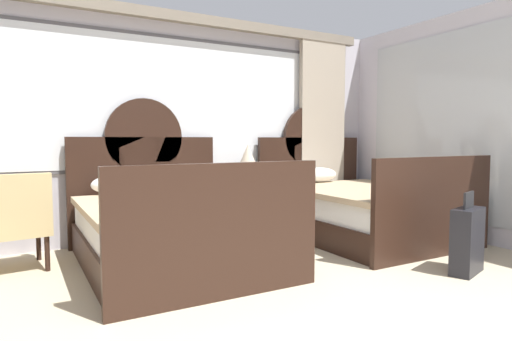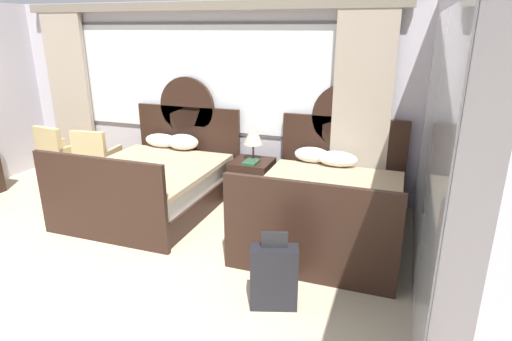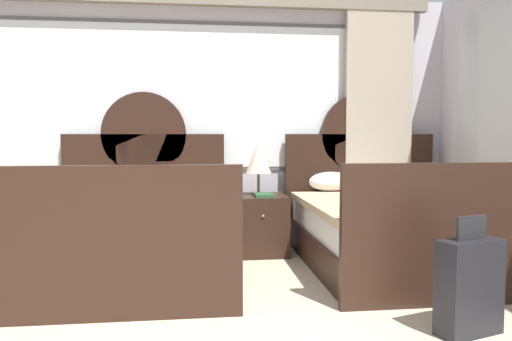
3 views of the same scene
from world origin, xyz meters
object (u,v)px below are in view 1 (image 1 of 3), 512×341
object	(u,v)px
bed_near_window	(173,227)
suitcase_on_floor	(467,240)
table_lamp_on_nightstand	(248,158)
nightstand_between_beds	(250,213)
bed_near_mirror	(358,208)
book_on_nightstand	(257,188)
armchair_by_window_left	(16,219)

from	to	relation	value
bed_near_window	suitcase_on_floor	bearing A→B (deg)	-35.91
table_lamp_on_nightstand	suitcase_on_floor	distance (m)	2.55
bed_near_window	nightstand_between_beds	bearing A→B (deg)	27.39
table_lamp_on_nightstand	suitcase_on_floor	bearing A→B (deg)	-66.01
nightstand_between_beds	table_lamp_on_nightstand	world-z (taller)	table_lamp_on_nightstand
suitcase_on_floor	nightstand_between_beds	bearing A→B (deg)	114.53
bed_near_window	bed_near_mirror	bearing A→B (deg)	-0.11
suitcase_on_floor	book_on_nightstand	bearing A→B (deg)	115.08
nightstand_between_beds	bed_near_mirror	bearing A→B (deg)	-27.73
bed_near_window	armchair_by_window_left	world-z (taller)	bed_near_window
nightstand_between_beds	book_on_nightstand	size ratio (longest dim) A/B	2.30
table_lamp_on_nightstand	nightstand_between_beds	bearing A→B (deg)	-87.58
book_on_nightstand	armchair_by_window_left	bearing A→B (deg)	-178.38
nightstand_between_beds	suitcase_on_floor	bearing A→B (deg)	-65.47
suitcase_on_floor	bed_near_mirror	bearing A→B (deg)	83.78
table_lamp_on_nightstand	armchair_by_window_left	distance (m)	2.54
bed_near_mirror	table_lamp_on_nightstand	xyz separation A→B (m)	(-1.17, 0.68, 0.61)
armchair_by_window_left	suitcase_on_floor	xyz separation A→B (m)	(3.48, -2.01, -0.18)
nightstand_between_beds	bed_near_window	bearing A→B (deg)	-152.61
bed_near_mirror	armchair_by_window_left	xyz separation A→B (m)	(-3.66, 0.44, 0.12)
armchair_by_window_left	suitcase_on_floor	distance (m)	4.03
armchair_by_window_left	suitcase_on_floor	bearing A→B (deg)	-29.97
table_lamp_on_nightstand	suitcase_on_floor	size ratio (longest dim) A/B	0.73
nightstand_between_beds	book_on_nightstand	world-z (taller)	book_on_nightstand
bed_near_mirror	nightstand_between_beds	world-z (taller)	bed_near_mirror
book_on_nightstand	armchair_by_window_left	world-z (taller)	armchair_by_window_left
bed_near_window	armchair_by_window_left	distance (m)	1.38
bed_near_mirror	book_on_nightstand	xyz separation A→B (m)	(-1.14, 0.51, 0.26)
book_on_nightstand	suitcase_on_floor	distance (m)	2.32
table_lamp_on_nightstand	armchair_by_window_left	xyz separation A→B (m)	(-2.48, -0.24, -0.49)
table_lamp_on_nightstand	suitcase_on_floor	xyz separation A→B (m)	(1.00, -2.25, -0.67)
bed_near_mirror	table_lamp_on_nightstand	distance (m)	1.49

